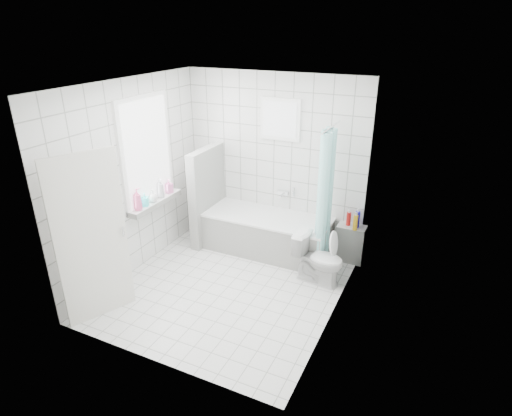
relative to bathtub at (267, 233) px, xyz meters
The scene contains 19 objects.
ground 1.16m from the bathtub, 93.71° to the right, with size 3.00×3.00×0.00m, color white.
ceiling 2.57m from the bathtub, 93.71° to the right, with size 3.00×3.00×0.00m, color white.
wall_back 1.08m from the bathtub, 101.02° to the left, with size 2.80×0.02×2.60m, color white.
wall_front 2.81m from the bathtub, 91.59° to the right, with size 2.80×0.02×2.60m, color white.
wall_left 2.11m from the bathtub, 142.63° to the right, with size 0.02×3.00×2.60m, color white.
wall_right 2.01m from the bathtub, 40.29° to the right, with size 0.02×3.00×2.60m, color white.
window_left 2.11m from the bathtub, 149.98° to the right, with size 0.01×0.90×1.40m, color white.
window_back 1.69m from the bathtub, 85.33° to the left, with size 0.50×0.01×0.50m, color white.
window_sill 1.71m from the bathtub, 149.18° to the right, with size 0.18×1.02×0.08m, color white.
door 2.62m from the bathtub, 117.39° to the right, with size 0.04×0.80×2.00m, color silver.
bathtub is the anchor object (origin of this frame).
partition_wall 1.10m from the bathtub, behind, with size 0.15×0.85×1.50m, color white.
tiled_ledge 1.23m from the bathtub, 11.96° to the left, with size 0.40×0.24×0.55m, color white.
toilet 1.07m from the bathtub, 26.40° to the right, with size 0.38×0.66×0.68m, color white.
curtain_rod 1.92m from the bathtub, ahead, with size 0.02×0.02×0.80m, color silver.
shower_curtain 1.20m from the bathtub, 10.02° to the right, with size 0.14×0.48×1.78m, color #4ADACE, non-canonical shape.
tub_faucet 0.66m from the bathtub, 73.38° to the left, with size 0.18×0.06×0.06m, color silver.
sill_bottles 1.80m from the bathtub, 146.90° to the right, with size 0.19×0.84×0.31m.
ledge_bottles 1.30m from the bathtub, 10.41° to the left, with size 0.19×0.18×0.24m.
Camera 1 is at (2.37, -4.14, 3.23)m, focal length 30.00 mm.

